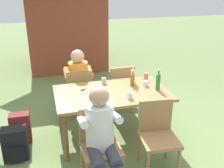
{
  "coord_description": "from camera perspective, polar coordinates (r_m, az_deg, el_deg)",
  "views": [
    {
      "loc": [
        -0.89,
        -3.32,
        2.24
      ],
      "look_at": [
        0.0,
        0.0,
        0.86
      ],
      "focal_mm": 42.57,
      "sensor_mm": 36.0,
      "label": 1
    }
  ],
  "objects": [
    {
      "name": "person_in_white_shirt",
      "position": [
        2.96,
        -2.33,
        -10.57
      ],
      "size": [
        0.47,
        0.62,
        1.18
      ],
      "color": "white",
      "rests_on": "ground_plane"
    },
    {
      "name": "chair_far_left",
      "position": [
        4.49,
        -7.04,
        -1.36
      ],
      "size": [
        0.45,
        0.45,
        0.87
      ],
      "color": "#A37547",
      "rests_on": "ground_plane"
    },
    {
      "name": "bottle_green",
      "position": [
        3.84,
        9.87,
        0.67
      ],
      "size": [
        0.06,
        0.06,
        0.31
      ],
      "color": "#287A38",
      "rests_on": "dining_table"
    },
    {
      "name": "cup_terracotta",
      "position": [
        4.22,
        7.3,
        1.61
      ],
      "size": [
        0.06,
        0.06,
        0.11
      ],
      "primitive_type": "cylinder",
      "color": "#BC6B47",
      "rests_on": "dining_table"
    },
    {
      "name": "cup_steel",
      "position": [
        4.04,
        -1.77,
        0.73
      ],
      "size": [
        0.07,
        0.07,
        0.09
      ],
      "primitive_type": "cylinder",
      "color": "#B2B7BC",
      "rests_on": "dining_table"
    },
    {
      "name": "table_knife",
      "position": [
        3.87,
        -5.56,
        -0.98
      ],
      "size": [
        0.21,
        0.15,
        0.01
      ],
      "color": "silver",
      "rests_on": "dining_table"
    },
    {
      "name": "chair_far_right",
      "position": [
        4.63,
        1.82,
        -0.45
      ],
      "size": [
        0.44,
        0.44,
        0.87
      ],
      "color": "#A37547",
      "rests_on": "ground_plane"
    },
    {
      "name": "bottle_clear",
      "position": [
        4.07,
        4.47,
        1.88
      ],
      "size": [
        0.06,
        0.06,
        0.27
      ],
      "color": "white",
      "rests_on": "dining_table"
    },
    {
      "name": "backpack_by_near_side",
      "position": [
        4.09,
        -19.03,
        -9.16
      ],
      "size": [
        0.28,
        0.23,
        0.46
      ],
      "color": "maroon",
      "rests_on": "ground_plane"
    },
    {
      "name": "backpack_by_far_side",
      "position": [
        3.78,
        -20.06,
        -12.1
      ],
      "size": [
        0.32,
        0.26,
        0.45
      ],
      "color": "black",
      "rests_on": "ground_plane"
    },
    {
      "name": "brick_kiosk",
      "position": [
        7.28,
        -10.23,
        15.73
      ],
      "size": [
        2.19,
        2.11,
        2.89
      ],
      "color": "brown",
      "rests_on": "ground_plane"
    },
    {
      "name": "chair_near_right",
      "position": [
        3.34,
        9.7,
        -10.15
      ],
      "size": [
        0.48,
        0.48,
        0.87
      ],
      "color": "#A37547",
      "rests_on": "ground_plane"
    },
    {
      "name": "bottle_amber",
      "position": [
        3.95,
        4.41,
        1.07
      ],
      "size": [
        0.06,
        0.06,
        0.24
      ],
      "color": "#996019",
      "rests_on": "dining_table"
    },
    {
      "name": "person_in_plaid_shirt",
      "position": [
        4.52,
        -7.31,
        1.12
      ],
      "size": [
        0.47,
        0.62,
        1.18
      ],
      "color": "orange",
      "rests_on": "ground_plane"
    },
    {
      "name": "cup_white",
      "position": [
        3.98,
        7.25,
        0.15
      ],
      "size": [
        0.07,
        0.07,
        0.08
      ],
      "primitive_type": "cylinder",
      "color": "white",
      "rests_on": "dining_table"
    },
    {
      "name": "chair_near_left",
      "position": [
        3.14,
        -2.79,
        -12.12
      ],
      "size": [
        0.45,
        0.45,
        0.87
      ],
      "color": "#A37547",
      "rests_on": "ground_plane"
    },
    {
      "name": "ground_plane",
      "position": [
        4.11,
        0.0,
        -11.26
      ],
      "size": [
        24.0,
        24.0,
        0.0
      ],
      "primitive_type": "plane",
      "color": "#6B844C"
    },
    {
      "name": "cup_glass",
      "position": [
        3.55,
        3.86,
        -2.42
      ],
      "size": [
        0.07,
        0.07,
        0.09
      ],
      "primitive_type": "cylinder",
      "color": "silver",
      "rests_on": "dining_table"
    },
    {
      "name": "dining_table",
      "position": [
        3.79,
        0.0,
        -2.94
      ],
      "size": [
        1.6,
        0.94,
        0.74
      ],
      "color": "#A37547",
      "rests_on": "ground_plane"
    }
  ]
}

